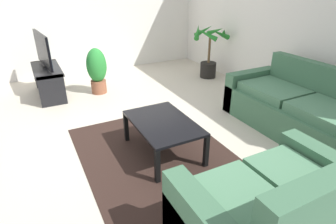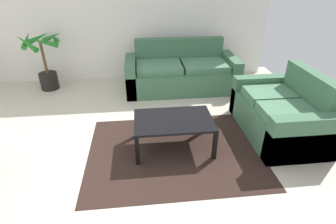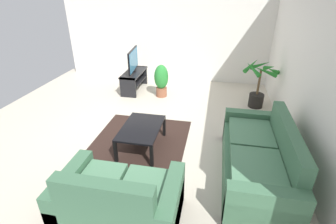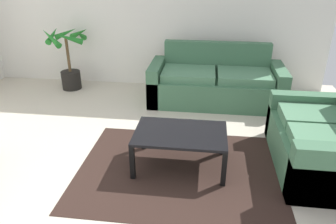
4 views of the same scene
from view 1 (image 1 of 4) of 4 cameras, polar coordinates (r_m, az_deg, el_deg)
ground_plane at (r=3.93m, az=-11.10°, el=-4.15°), size 6.60×6.60×0.00m
wall_back at (r=5.13m, az=22.93°, el=17.36°), size 6.00×0.06×2.70m
wall_left at (r=6.40m, az=-20.66°, el=19.01°), size 0.06×6.00×2.70m
couch_main at (r=4.16m, az=25.56°, el=0.08°), size 2.08×0.90×0.90m
couch_loveseat at (r=2.41m, az=20.76°, el=-18.77°), size 0.90×1.43×0.90m
tv_stand at (r=5.43m, az=-23.42°, el=6.52°), size 1.10×0.45×0.52m
tv at (r=5.31m, az=-24.33°, el=11.57°), size 0.99×0.15×0.60m
coffee_table at (r=3.26m, az=-1.03°, el=-2.76°), size 0.99×0.65×0.42m
area_rug at (r=3.41m, az=-2.50°, el=-8.57°), size 2.20×1.70×0.01m
potted_palm at (r=5.99m, az=8.50°, el=11.79°), size 0.80×0.82×1.09m
potted_plant_small at (r=5.23m, az=-14.39°, el=8.47°), size 0.36×0.36×0.83m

